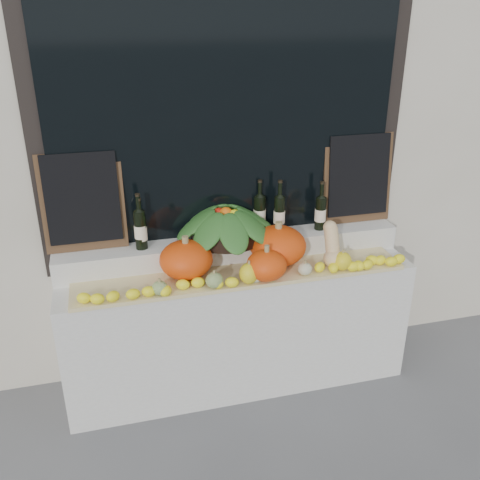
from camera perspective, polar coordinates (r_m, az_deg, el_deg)
The scene contains 18 objects.
storefront_facade at distance 3.81m, azimuth -3.24°, elevation 20.67°, with size 7.00×0.94×4.50m.
display_sill at distance 3.72m, azimuth -0.30°, elevation -9.12°, with size 2.30×0.55×0.88m, color silver.
rear_tier at distance 3.59m, azimuth -0.91°, elevation -0.89°, with size 2.30×0.25×0.16m, color silver.
straw_bedding at distance 3.38m, azimuth 0.21°, elevation -3.85°, with size 2.10×0.32×0.03m, color tan.
pumpkin_left at distance 3.31m, azimuth -5.77°, elevation -2.09°, with size 0.33×0.33×0.23m, color #E7470C.
pumpkin_right at distance 3.47m, azimuth 4.08°, elevation -0.60°, with size 0.37×0.37×0.25m, color #E7470C.
pumpkin_center at distance 3.28m, azimuth 2.84°, elevation -2.71°, with size 0.25×0.25×0.19m, color #E7470C.
butternut_squash at distance 3.49m, azimuth 9.84°, elevation -0.77°, with size 0.13×0.20×0.29m.
decorative_gourds at distance 3.28m, azimuth 2.62°, elevation -3.52°, with size 1.27×0.14×0.15m.
lemon_heap at distance 3.27m, azimuth 0.71°, elevation -4.06°, with size 2.20×0.16×0.06m, color #FFF41A, non-canonical shape.
produce_bowl at distance 3.49m, azimuth -1.49°, elevation 1.76°, with size 0.71×0.71×0.23m.
wine_bottle_far_left at distance 3.40m, azimuth -10.60°, elevation 1.14°, with size 0.08×0.08×0.37m.
wine_bottle_near_left at distance 3.41m, azimuth -10.52°, elevation 0.93°, with size 0.08×0.08×0.34m.
wine_bottle_tall at distance 3.61m, azimuth 2.10°, elevation 2.88°, with size 0.08×0.08×0.36m.
wine_bottle_near_right at distance 3.57m, azimuth 4.21°, elevation 2.72°, with size 0.08×0.08×0.38m.
wine_bottle_far_right at distance 3.68m, azimuth 8.57°, elevation 2.89°, with size 0.08×0.08×0.34m.
chalkboard_left at distance 3.41m, azimuth -16.44°, elevation 4.05°, with size 0.50×0.09×0.62m.
chalkboard_right at distance 3.80m, azimuth 12.50°, elevation 6.54°, with size 0.50×0.09×0.62m.
Camera 1 is at (-0.76, -1.48, 2.49)m, focal length 40.00 mm.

